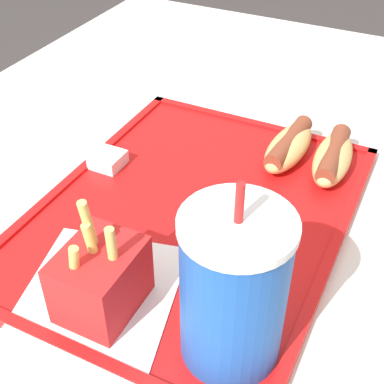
# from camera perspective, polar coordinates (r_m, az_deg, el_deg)

# --- Properties ---
(dining_table) EXTENTS (1.27, 0.95, 0.71)m
(dining_table) POSITION_cam_1_polar(r_m,az_deg,el_deg) (0.94, 0.55, -17.84)
(dining_table) COLOR beige
(dining_table) RESTS_ON ground_plane
(food_tray) EXTENTS (0.46, 0.35, 0.01)m
(food_tray) POSITION_cam_1_polar(r_m,az_deg,el_deg) (0.64, 0.00, -2.43)
(food_tray) COLOR red
(food_tray) RESTS_ON dining_table
(paper_napkin) EXTENTS (0.21, 0.19, 0.00)m
(paper_napkin) POSITION_cam_1_polar(r_m,az_deg,el_deg) (0.55, -10.02, -11.04)
(paper_napkin) COLOR white
(paper_napkin) RESTS_ON food_tray
(soda_cup) EXTENTS (0.09, 0.09, 0.19)m
(soda_cup) POSITION_cam_1_polar(r_m,az_deg,el_deg) (0.45, 4.43, -10.36)
(soda_cup) COLOR #194CA5
(soda_cup) RESTS_ON food_tray
(hot_dog_far) EXTENTS (0.13, 0.05, 0.04)m
(hot_dog_far) POSITION_cam_1_polar(r_m,az_deg,el_deg) (0.72, 14.80, 3.59)
(hot_dog_far) COLOR tan
(hot_dog_far) RESTS_ON food_tray
(hot_dog_near) EXTENTS (0.13, 0.05, 0.04)m
(hot_dog_near) POSITION_cam_1_polar(r_m,az_deg,el_deg) (0.73, 10.26, 4.83)
(hot_dog_near) COLOR tan
(hot_dog_near) RESTS_ON food_tray
(fries_carton) EXTENTS (0.08, 0.07, 0.12)m
(fries_carton) POSITION_cam_1_polar(r_m,az_deg,el_deg) (0.52, -9.73, -9.13)
(fries_carton) COLOR red
(fries_carton) RESTS_ON food_tray
(sauce_cup_mayo) EXTENTS (0.04, 0.04, 0.02)m
(sauce_cup_mayo) POSITION_cam_1_polar(r_m,az_deg,el_deg) (0.72, -9.10, 3.38)
(sauce_cup_mayo) COLOR silver
(sauce_cup_mayo) RESTS_ON food_tray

